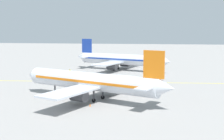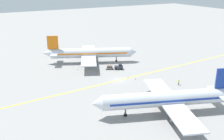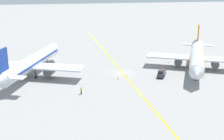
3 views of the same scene
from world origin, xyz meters
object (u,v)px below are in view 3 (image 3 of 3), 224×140
object	(u,v)px
airplane_adjacent_stand	(197,56)
traffic_cone_mid_apron	(213,67)
baggage_tug_dark	(161,74)
ground_crew_worker	(81,90)
traffic_cone_far_edge	(118,78)
traffic_cone_near_nose	(168,62)
traffic_cone_by_wingtip	(127,76)
airplane_at_gate	(32,63)
baggage_cart_trailing	(163,71)

from	to	relation	value
airplane_adjacent_stand	traffic_cone_mid_apron	size ratio (longest dim) A/B	61.27
airplane_adjacent_stand	baggage_tug_dark	world-z (taller)	airplane_adjacent_stand
baggage_tug_dark	ground_crew_worker	distance (m)	22.79
traffic_cone_mid_apron	traffic_cone_far_edge	bearing A→B (deg)	-168.36
baggage_tug_dark	traffic_cone_near_nose	distance (m)	14.58
baggage_tug_dark	traffic_cone_near_nose	world-z (taller)	baggage_tug_dark
airplane_adjacent_stand	traffic_cone_mid_apron	world-z (taller)	airplane_adjacent_stand
traffic_cone_mid_apron	traffic_cone_far_edge	size ratio (longest dim) A/B	1.00
airplane_adjacent_stand	traffic_cone_by_wingtip	xyz separation A→B (m)	(-20.78, -3.96, -3.43)
baggage_tug_dark	traffic_cone_mid_apron	bearing A→B (deg)	20.02
baggage_tug_dark	traffic_cone_mid_apron	distance (m)	18.55
traffic_cone_by_wingtip	airplane_at_gate	bearing A→B (deg)	169.51
baggage_tug_dark	traffic_cone_far_edge	bearing A→B (deg)	177.76
airplane_adjacent_stand	traffic_cone_near_nose	distance (m)	9.99
baggage_tug_dark	traffic_cone_by_wingtip	size ratio (longest dim) A/B	6.10
ground_crew_worker	airplane_at_gate	bearing A→B (deg)	129.15
airplane_adjacent_stand	ground_crew_worker	xyz separation A→B (m)	(-33.26, -14.05, -2.80)
baggage_tug_dark	traffic_cone_by_wingtip	bearing A→B (deg)	169.15
airplane_adjacent_stand	baggage_cart_trailing	xyz separation A→B (m)	(-10.54, -2.72, -2.95)
airplane_adjacent_stand	ground_crew_worker	bearing A→B (deg)	-157.09
traffic_cone_far_edge	traffic_cone_near_nose	bearing A→B (deg)	35.62
airplane_at_gate	traffic_cone_by_wingtip	xyz separation A→B (m)	(24.36, -4.51, -3.43)
airplane_adjacent_stand	ground_crew_worker	world-z (taller)	airplane_adjacent_stand
ground_crew_worker	traffic_cone_near_nose	world-z (taller)	ground_crew_worker
airplane_at_gate	airplane_adjacent_stand	size ratio (longest dim) A/B	1.02
airplane_at_gate	traffic_cone_mid_apron	xyz separation A→B (m)	(50.48, 0.17, -3.43)
airplane_at_gate	traffic_cone_near_nose	distance (m)	40.20
baggage_cart_trailing	ground_crew_worker	size ratio (longest dim) A/B	1.76
baggage_cart_trailing	traffic_cone_by_wingtip	bearing A→B (deg)	-173.07
airplane_adjacent_stand	traffic_cone_far_edge	size ratio (longest dim) A/B	61.27
traffic_cone_by_wingtip	ground_crew_worker	bearing A→B (deg)	-141.04
ground_crew_worker	traffic_cone_mid_apron	size ratio (longest dim) A/B	3.05
baggage_cart_trailing	traffic_cone_near_nose	xyz separation A→B (m)	(4.84, 10.18, -0.49)
baggage_cart_trailing	traffic_cone_by_wingtip	distance (m)	10.33
airplane_at_gate	traffic_cone_mid_apron	size ratio (longest dim) A/B	62.50
ground_crew_worker	traffic_cone_mid_apron	world-z (taller)	ground_crew_worker
baggage_cart_trailing	traffic_cone_mid_apron	distance (m)	16.24
airplane_adjacent_stand	traffic_cone_near_nose	world-z (taller)	airplane_adjacent_stand
traffic_cone_far_edge	baggage_cart_trailing	bearing A→B (deg)	10.92
traffic_cone_mid_apron	ground_crew_worker	bearing A→B (deg)	-159.06
baggage_cart_trailing	traffic_cone_near_nose	size ratio (longest dim) A/B	5.37
airplane_adjacent_stand	baggage_tug_dark	size ratio (longest dim) A/B	10.05
baggage_cart_trailing	traffic_cone_mid_apron	bearing A→B (deg)	12.21
baggage_tug_dark	baggage_cart_trailing	bearing A→B (deg)	61.99
traffic_cone_by_wingtip	traffic_cone_mid_apron	bearing A→B (deg)	10.16
baggage_tug_dark	traffic_cone_near_nose	xyz separation A→B (m)	(6.39, 13.09, -0.63)
baggage_tug_dark	ground_crew_worker	bearing A→B (deg)	-158.31
baggage_tug_dark	baggage_cart_trailing	xyz separation A→B (m)	(1.55, 2.91, -0.14)
baggage_tug_dark	ground_crew_worker	xyz separation A→B (m)	(-21.17, -8.42, 0.01)
traffic_cone_near_nose	traffic_cone_mid_apron	size ratio (longest dim) A/B	1.00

